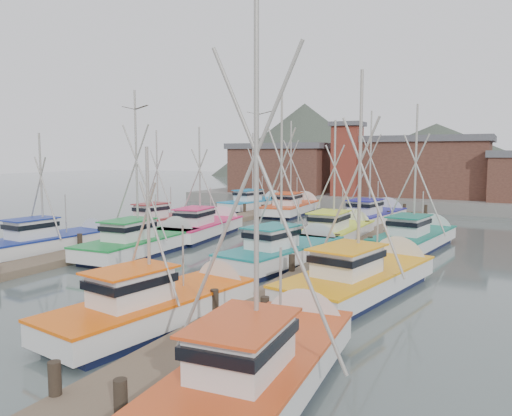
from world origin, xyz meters
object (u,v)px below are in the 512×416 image
at_px(boat_1, 165,305).
at_px(boat_12, 293,207).
at_px(lookout_tower, 347,158).
at_px(boat_8, 205,227).
at_px(boat_4, 146,242).

distance_m(boat_1, boat_12, 33.83).
bearing_deg(lookout_tower, boat_12, -102.94).
bearing_deg(boat_8, lookout_tower, 76.90).
height_order(boat_4, boat_8, boat_4).
xyz_separation_m(lookout_tower, boat_12, (-2.37, -10.33, -4.87)).
bearing_deg(boat_12, boat_4, -93.79).
height_order(lookout_tower, boat_1, lookout_tower).
bearing_deg(boat_1, boat_8, 128.20).
relative_size(boat_4, boat_8, 1.08).
xyz_separation_m(boat_4, boat_8, (-0.39, 7.09, -0.01)).
distance_m(boat_1, boat_8, 19.14).
bearing_deg(boat_4, boat_12, 87.82).
xyz_separation_m(boat_1, boat_8, (-9.23, 16.77, 0.01)).
height_order(boat_8, boat_12, boat_12).
bearing_deg(boat_12, boat_8, -95.12).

